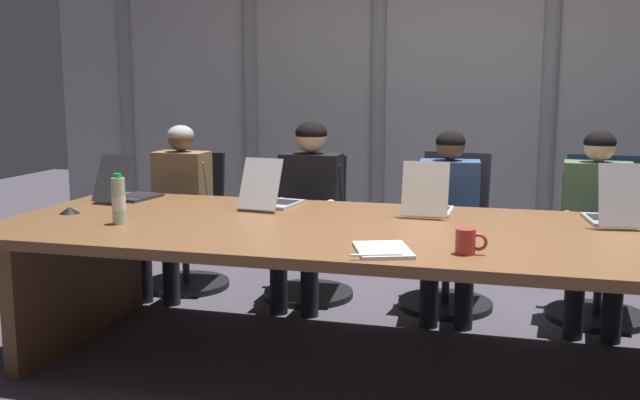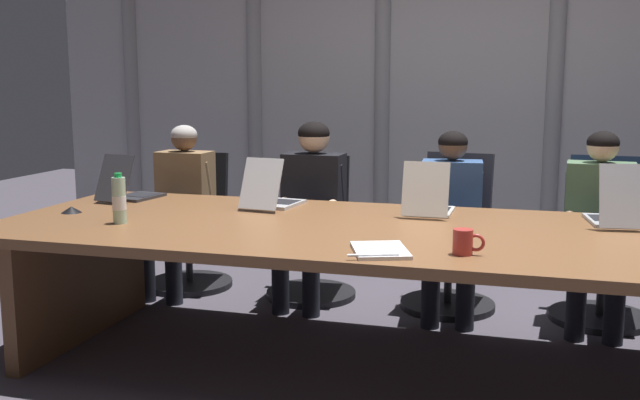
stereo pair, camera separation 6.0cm
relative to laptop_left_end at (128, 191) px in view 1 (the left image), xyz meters
The scene contains 19 objects.
ground_plane 2.04m from the laptop_left_end, 13.06° to the right, with size 13.81×13.81×0.00m, color #47424C.
conference_table 1.89m from the laptop_left_end, 13.06° to the right, with size 4.32×1.44×0.73m.
curtain_backdrop 2.69m from the laptop_left_end, 45.16° to the left, with size 6.90×0.17×2.98m.
laptop_left_end is the anchor object (origin of this frame).
laptop_left_mid 0.91m from the laptop_left_end, ahead, with size 0.28×0.45×0.29m.
laptop_center 1.80m from the laptop_left_end, ahead, with size 0.24×0.38×0.30m.
laptop_right_mid 2.73m from the laptop_left_end, ahead, with size 0.29×0.44×0.32m.
office_chair_left_end 0.86m from the laptop_left_end, 87.87° to the left, with size 0.60×0.60×0.93m.
office_chair_left_mid 1.26m from the laptop_left_end, 38.70° to the left, with size 0.60×0.60×0.93m.
office_chair_center 2.04m from the laptop_left_end, 21.93° to the left, with size 0.60×0.60×0.98m.
office_chair_right_mid 2.89m from the laptop_left_end, 15.10° to the left, with size 0.60×0.60×0.98m.
person_left_end 0.59m from the laptop_left_end, 87.20° to the left, with size 0.38×0.55×1.14m.
person_left_mid 1.12m from the laptop_left_end, 31.54° to the left, with size 0.40×0.55×1.18m.
person_center 1.95m from the laptop_left_end, 17.24° to the left, with size 0.41×0.57×1.13m.
person_right_mid 2.77m from the laptop_left_end, 12.09° to the left, with size 0.42×0.56×1.15m.
water_bottle_primary 0.75m from the laptop_left_end, 63.68° to the right, with size 0.07×0.07×0.26m.
coffee_mug_far 2.24m from the laptop_left_end, 23.01° to the right, with size 0.13×0.08×0.11m.
conference_mic_left_side 0.49m from the laptop_left_end, 99.82° to the right, with size 0.11×0.11×0.04m, color black.
spiral_notepad 1.96m from the laptop_left_end, 28.44° to the right, with size 0.31×0.36×0.03m.
Camera 1 is at (0.42, -3.49, 1.44)m, focal length 41.31 mm.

